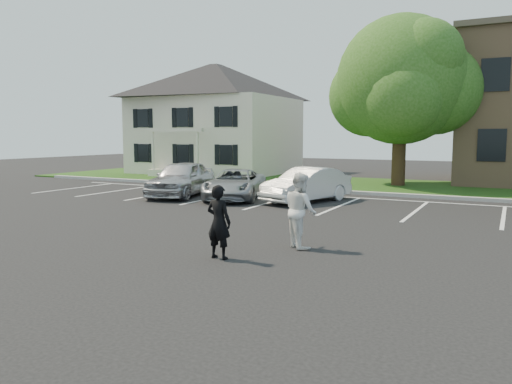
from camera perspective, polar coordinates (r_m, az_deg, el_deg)
ground_plane at (r=12.05m, az=-2.20°, el=-6.40°), size 90.00×90.00×0.00m
curb at (r=23.11m, az=12.63°, el=-0.14°), size 40.00×0.30×0.15m
grass_strip at (r=26.98m, az=14.79°, el=0.66°), size 44.00×8.00×0.08m
stall_lines at (r=19.85m, az=14.28°, el=-1.46°), size 34.00×5.36×0.01m
house at (r=35.58m, az=-4.62°, el=8.33°), size 10.30×9.22×7.60m
tree at (r=27.35m, az=16.48°, el=11.83°), size 7.80×7.20×8.80m
man_black_suit at (r=10.89m, az=-4.28°, el=-3.43°), size 0.62×0.43×1.63m
man_white_shirt at (r=11.99m, az=5.11°, el=-2.07°), size 1.11×1.11×1.81m
car_silver_west at (r=22.27m, az=-8.51°, el=1.54°), size 2.81×4.90×1.57m
car_silver_minivan at (r=21.08m, az=-2.41°, el=0.90°), size 3.33×4.94×1.26m
car_white_sedan at (r=20.23m, az=5.82°, el=0.81°), size 2.71×4.45×1.38m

